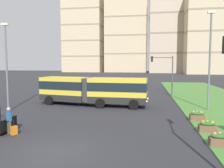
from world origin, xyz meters
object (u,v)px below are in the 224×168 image
object	(u,v)px
articulated_bus	(93,90)
pedestrian_crossing	(9,119)
apartment_tower_west	(84,35)
flower_planter_1	(207,126)
traffic_light_far_right	(165,69)
apartment_tower_centre	(168,35)
apartment_tower_eastcentre	(205,34)
rolling_suitcase	(14,130)
apartment_tower_westcentre	(126,28)
car_maroon_sedan	(67,92)
streetlight_median	(210,57)
flower_planter_0	(220,139)
flower_planter_2	(197,116)
streetlight_left	(7,63)

from	to	relation	value
articulated_bus	pedestrian_crossing	xyz separation A→B (m)	(-2.91, -10.69, -0.65)
pedestrian_crossing	apartment_tower_west	distance (m)	115.09
flower_planter_1	traffic_light_far_right	bearing A→B (deg)	94.78
apartment_tower_centre	apartment_tower_eastcentre	world-z (taller)	apartment_tower_centre
rolling_suitcase	traffic_light_far_right	bearing A→B (deg)	61.54
rolling_suitcase	apartment_tower_westcentre	distance (m)	113.32
car_maroon_sedan	flower_planter_1	bearing A→B (deg)	-43.32
articulated_bus	apartment_tower_westcentre	world-z (taller)	apartment_tower_westcentre
traffic_light_far_right	streetlight_median	xyz separation A→B (m)	(3.36, -10.05, 1.30)
flower_planter_0	streetlight_median	bearing A→B (deg)	79.19
streetlight_median	apartment_tower_west	distance (m)	109.74
car_maroon_sedan	traffic_light_far_right	xyz separation A→B (m)	(13.07, 3.72, 3.07)
flower_planter_2	apartment_tower_centre	bearing A→B (deg)	86.32
flower_planter_0	apartment_tower_westcentre	size ratio (longest dim) A/B	0.02
flower_planter_1	apartment_tower_west	xyz separation A→B (m)	(-38.49, 108.25, 20.06)
flower_planter_1	flower_planter_2	xyz separation A→B (m)	(0.00, 3.07, 0.00)
articulated_bus	streetlight_median	size ratio (longest dim) A/B	1.28
streetlight_left	apartment_tower_west	size ratio (longest dim) A/B	0.20
flower_planter_1	streetlight_left	world-z (taller)	streetlight_left
streetlight_left	streetlight_median	size ratio (longest dim) A/B	0.88
traffic_light_far_right	flower_planter_1	bearing A→B (deg)	-85.22
articulated_bus	car_maroon_sedan	distance (m)	7.14
car_maroon_sedan	streetlight_median	size ratio (longest dim) A/B	0.47
articulated_bus	apartment_tower_west	distance (m)	105.51
flower_planter_0	streetlight_median	distance (m)	11.17
car_maroon_sedan	flower_planter_1	distance (m)	19.97
apartment_tower_west	streetlight_median	bearing A→B (deg)	-68.18
streetlight_median	apartment_tower_westcentre	world-z (taller)	apartment_tower_westcentre
articulated_bus	apartment_tower_centre	distance (m)	97.88
pedestrian_crossing	apartment_tower_centre	world-z (taller)	apartment_tower_centre
rolling_suitcase	flower_planter_1	size ratio (longest dim) A/B	0.88
articulated_bus	traffic_light_far_right	size ratio (longest dim) A/B	2.16
traffic_light_far_right	apartment_tower_westcentre	xyz separation A→B (m)	(-13.51, 91.07, 19.66)
car_maroon_sedan	flower_planter_2	distance (m)	18.01
articulated_bus	streetlight_median	distance (m)	12.20
streetlight_median	apartment_tower_eastcentre	world-z (taller)	apartment_tower_eastcentre
apartment_tower_westcentre	car_maroon_sedan	bearing A→B (deg)	-89.73
flower_planter_2	streetlight_left	world-z (taller)	streetlight_left
pedestrian_crossing	flower_planter_2	xyz separation A→B (m)	(12.65, 5.26, -0.58)
rolling_suitcase	streetlight_median	world-z (taller)	streetlight_median
streetlight_left	apartment_tower_westcentre	distance (m)	105.88
flower_planter_2	apartment_tower_west	world-z (taller)	apartment_tower_west
apartment_tower_westcentre	flower_planter_0	bearing A→B (deg)	-82.32
flower_planter_2	streetlight_median	xyz separation A→B (m)	(1.90, 4.31, 4.71)
flower_planter_2	traffic_light_far_right	size ratio (longest dim) A/B	0.20
flower_planter_0	flower_planter_1	distance (m)	2.58
rolling_suitcase	flower_planter_2	distance (m)	13.37
flower_planter_2	apartment_tower_west	distance (m)	113.79
traffic_light_far_right	apartment_tower_centre	xyz separation A→B (m)	(7.91, 86.09, 14.84)
apartment_tower_west	traffic_light_far_right	bearing A→B (deg)	-67.82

